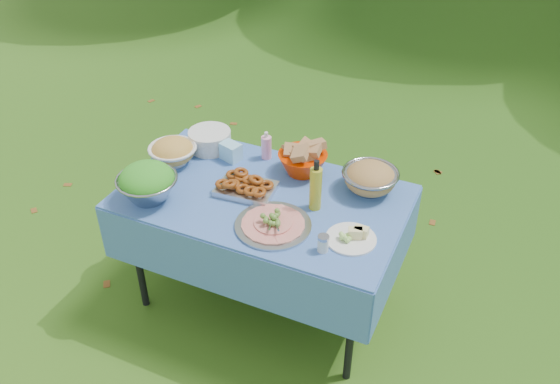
# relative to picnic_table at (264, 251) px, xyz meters

# --- Properties ---
(ground) EXTENTS (80.00, 80.00, 0.00)m
(ground) POSITION_rel_picnic_table_xyz_m (0.00, 0.00, -0.38)
(ground) COLOR #093309
(ground) RESTS_ON ground
(picnic_table) EXTENTS (1.46, 0.86, 0.76)m
(picnic_table) POSITION_rel_picnic_table_xyz_m (0.00, 0.00, 0.00)
(picnic_table) COLOR #75B8E1
(picnic_table) RESTS_ON ground
(salad_bowl) EXTENTS (0.33, 0.33, 0.20)m
(salad_bowl) POSITION_rel_picnic_table_xyz_m (-0.52, -0.26, 0.48)
(salad_bowl) COLOR #97989F
(salad_bowl) RESTS_ON picnic_table
(pasta_bowl_white) EXTENTS (0.33, 0.33, 0.15)m
(pasta_bowl_white) POSITION_rel_picnic_table_xyz_m (-0.59, 0.08, 0.45)
(pasta_bowl_white) COLOR silver
(pasta_bowl_white) RESTS_ON picnic_table
(plate_stack) EXTENTS (0.30, 0.30, 0.11)m
(plate_stack) POSITION_rel_picnic_table_xyz_m (-0.48, 0.30, 0.44)
(plate_stack) COLOR silver
(plate_stack) RESTS_ON picnic_table
(wipes_box) EXTENTS (0.13, 0.11, 0.10)m
(wipes_box) POSITION_rel_picnic_table_xyz_m (-0.31, 0.24, 0.43)
(wipes_box) COLOR #93D6F7
(wipes_box) RESTS_ON picnic_table
(sanitizer_bottle) EXTENTS (0.08, 0.08, 0.16)m
(sanitizer_bottle) POSITION_rel_picnic_table_xyz_m (-0.14, 0.34, 0.46)
(sanitizer_bottle) COLOR #FF9EC5
(sanitizer_bottle) RESTS_ON picnic_table
(bread_bowl) EXTENTS (0.32, 0.32, 0.18)m
(bread_bowl) POSITION_rel_picnic_table_xyz_m (0.10, 0.29, 0.47)
(bread_bowl) COLOR red
(bread_bowl) RESTS_ON picnic_table
(pasta_bowl_steel) EXTENTS (0.34, 0.34, 0.16)m
(pasta_bowl_steel) POSITION_rel_picnic_table_xyz_m (0.49, 0.27, 0.46)
(pasta_bowl_steel) COLOR #97989F
(pasta_bowl_steel) RESTS_ON picnic_table
(fried_tray) EXTENTS (0.31, 0.23, 0.07)m
(fried_tray) POSITION_rel_picnic_table_xyz_m (-0.09, -0.01, 0.42)
(fried_tray) COLOR #BCBCC1
(fried_tray) RESTS_ON picnic_table
(charcuterie_platter) EXTENTS (0.44, 0.44, 0.09)m
(charcuterie_platter) POSITION_rel_picnic_table_xyz_m (0.16, -0.21, 0.42)
(charcuterie_platter) COLOR #A1A4A7
(charcuterie_platter) RESTS_ON picnic_table
(oil_bottle) EXTENTS (0.08, 0.08, 0.28)m
(oil_bottle) POSITION_rel_picnic_table_xyz_m (0.28, 0.02, 0.52)
(oil_bottle) COLOR #ADA522
(oil_bottle) RESTS_ON picnic_table
(cheese_plate) EXTENTS (0.24, 0.24, 0.07)m
(cheese_plate) POSITION_rel_picnic_table_xyz_m (0.53, -0.15, 0.41)
(cheese_plate) COLOR silver
(cheese_plate) RESTS_ON picnic_table
(shaker) EXTENTS (0.07, 0.07, 0.09)m
(shaker) POSITION_rel_picnic_table_xyz_m (0.44, -0.27, 0.42)
(shaker) COLOR silver
(shaker) RESTS_ON picnic_table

